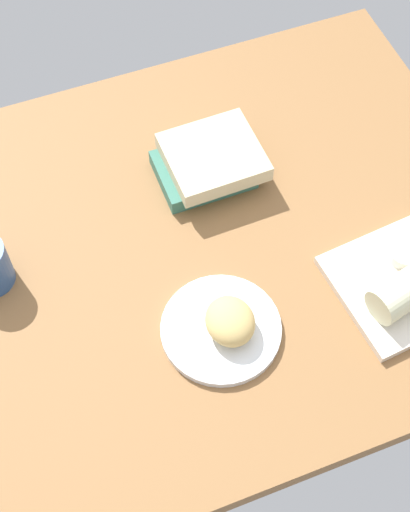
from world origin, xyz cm
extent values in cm
cube|color=olive|center=(0.00, 0.00, 2.00)|extent=(110.00, 90.00, 4.00)
cylinder|color=white|center=(4.64, 17.89, 4.70)|extent=(20.44, 20.44, 1.40)
ellipsoid|color=tan|center=(3.34, 18.56, 8.00)|extent=(8.35, 9.48, 5.21)
cube|color=silver|center=(-27.74, 20.96, 4.80)|extent=(23.72, 23.72, 1.60)
cylinder|color=silver|center=(-30.37, 16.82, 6.71)|extent=(5.36, 5.36, 2.21)
cylinder|color=#D26124|center=(-30.37, 16.82, 7.51)|extent=(4.40, 4.40, 0.40)
cylinder|color=beige|center=(-25.62, 24.27, 8.88)|extent=(12.66, 9.03, 6.57)
cube|color=#387260|center=(-4.42, -14.15, 5.66)|extent=(17.34, 13.31, 3.31)
cube|color=beige|center=(-6.31, -13.87, 9.01)|extent=(17.69, 16.31, 3.40)
camera|label=1|loc=(27.22, 69.33, 120.00)|focal=53.24mm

